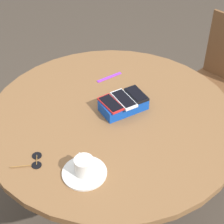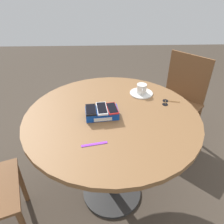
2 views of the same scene
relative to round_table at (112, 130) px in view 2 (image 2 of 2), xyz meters
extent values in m
plane|color=#42382D|center=(0.00, 0.00, -0.67)|extent=(8.00, 8.00, 0.00)
cylinder|color=#2D2D2D|center=(0.00, 0.00, -0.66)|extent=(0.47, 0.47, 0.02)
cylinder|color=#2D2D2D|center=(0.00, 0.00, -0.28)|extent=(0.07, 0.07, 0.74)
cylinder|color=brown|center=(0.00, 0.00, 0.11)|extent=(1.11, 1.11, 0.03)
cube|color=#0F42AD|center=(-0.06, -0.02, 0.15)|extent=(0.21, 0.13, 0.05)
cube|color=white|center=(-0.06, -0.07, 0.14)|extent=(0.11, 0.02, 0.02)
cube|color=black|center=(-0.13, -0.03, 0.18)|extent=(0.07, 0.13, 0.01)
cube|color=black|center=(-0.13, -0.03, 0.19)|extent=(0.07, 0.11, 0.00)
cube|color=silver|center=(-0.06, -0.02, 0.18)|extent=(0.08, 0.14, 0.01)
cube|color=black|center=(-0.06, -0.02, 0.19)|extent=(0.07, 0.13, 0.00)
cube|color=red|center=(0.00, -0.01, 0.18)|extent=(0.08, 0.14, 0.01)
cube|color=black|center=(0.00, -0.01, 0.18)|extent=(0.07, 0.12, 0.00)
cylinder|color=silver|center=(0.22, 0.27, 0.13)|extent=(0.17, 0.17, 0.01)
cylinder|color=silver|center=(0.22, 0.27, 0.16)|extent=(0.07, 0.07, 0.07)
cylinder|color=brown|center=(0.22, 0.27, 0.19)|extent=(0.06, 0.06, 0.00)
torus|color=silver|center=(0.22, 0.23, 0.16)|extent=(0.01, 0.05, 0.05)
cube|color=purple|center=(-0.10, -0.27, 0.12)|extent=(0.14, 0.04, 0.00)
cylinder|color=black|center=(0.37, 0.11, 0.12)|extent=(0.04, 0.04, 0.00)
cylinder|color=black|center=(0.38, 0.16, 0.12)|extent=(0.04, 0.04, 0.00)
cylinder|color=olive|center=(0.37, 0.13, 0.13)|extent=(0.02, 0.05, 0.00)
cylinder|color=olive|center=(0.44, 0.14, 0.13)|extent=(0.08, 0.03, 0.00)
cube|color=brown|center=(0.62, 0.64, -0.24)|extent=(0.62, 0.62, 0.02)
cube|color=brown|center=(0.76, 0.79, 0.00)|extent=(0.31, 0.30, 0.46)
cylinder|color=brown|center=(0.34, 0.63, -0.46)|extent=(0.04, 0.04, 0.42)
cylinder|color=brown|center=(0.62, 0.36, -0.46)|extent=(0.04, 0.04, 0.42)
cylinder|color=brown|center=(0.61, 0.91, -0.46)|extent=(0.04, 0.04, 0.42)
cylinder|color=brown|center=(0.90, 0.64, -0.46)|extent=(0.04, 0.04, 0.42)
cylinder|color=brown|center=(-0.69, -0.05, -0.45)|extent=(0.04, 0.04, 0.43)
camera|label=1|loc=(0.49, 1.15, 1.19)|focal=60.00mm
camera|label=2|loc=(-0.04, -1.14, 0.91)|focal=35.00mm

